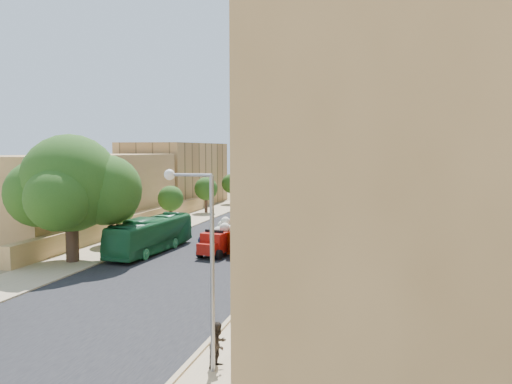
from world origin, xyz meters
The scene contains 35 objects.
ground centered at (0.00, 0.00, 0.00)m, with size 260.00×260.00×0.00m, color #786444.
road_surface centered at (0.00, 30.00, 0.01)m, with size 14.00×140.00×0.01m, color black.
sidewalk_east centered at (9.50, 30.00, 0.01)m, with size 5.00×140.00×0.01m, color tan.
sidewalk_west centered at (-9.50, 30.00, 0.01)m, with size 5.00×140.00×0.01m, color tan.
kerb_east centered at (7.00, 30.00, 0.06)m, with size 0.25×140.00×0.12m, color tan.
kerb_west centered at (-7.00, 30.00, 0.06)m, with size 0.25×140.00×0.12m, color tan.
townhouse_a centered at (15.95, -3.00, 6.41)m, with size 9.00×14.00×16.40m.
townhouse_b centered at (15.95, 11.00, 5.66)m, with size 9.00×14.00×14.90m.
townhouse_c centered at (15.95, 25.00, 6.91)m, with size 9.00×14.00×17.40m.
townhouse_d centered at (15.95, 39.00, 6.16)m, with size 9.00×14.00×15.90m.
corner_block centered at (16.50, -16.50, 7.91)m, with size 9.20×10.20×15.70m.
west_wall centered at (-12.50, 20.00, 0.90)m, with size 1.00×40.00×1.80m, color tan.
west_building_low centered at (-18.00, 18.00, 4.20)m, with size 10.00×28.00×8.40m, color #9D7544.
west_building_mid centered at (-18.00, 44.00, 5.00)m, with size 10.00×22.00×10.00m, color tan.
church centered at (0.00, 78.61, 9.52)m, with size 28.00×22.50×36.30m.
ficus_tree centered at (-9.41, 4.01, 6.05)m, with size 10.24×9.42×10.24m.
street_tree_a centered at (-10.00, 12.00, 3.65)m, with size 3.54×3.54×5.45m.
street_tree_b centered at (-10.00, 24.00, 3.15)m, with size 3.06×3.06×4.71m.
street_tree_c centered at (-10.00, 36.00, 3.40)m, with size 3.30×3.30×5.07m.
street_tree_d centered at (-10.00, 48.00, 3.33)m, with size 3.24×3.24×4.98m.
streetlamp centered at (7.72, -12.00, 5.20)m, with size 2.11×0.44×8.22m.
red_truck centered at (1.17, 9.72, 1.38)m, with size 2.94×5.62×3.14m.
olive_pickup centered at (6.50, 24.39, 0.91)m, with size 2.19×4.58×1.87m.
bus_green_north centered at (-5.04, 8.90, 1.55)m, with size 2.60×11.11×3.09m, color #1F6838.
bus_red_east centered at (4.00, 12.37, 1.22)m, with size 2.05×8.76×2.44m, color #981500.
bus_cream_east centered at (6.50, 27.05, 1.45)m, with size 2.44×10.44×2.91m, color #BCA892.
car_blue_a centered at (-1.41, 15.12, 0.67)m, with size 1.59×3.94×1.34m, color #335C9F.
car_white_a centered at (-0.50, 32.66, 0.58)m, with size 1.23×3.53×1.16m, color silver.
car_cream centered at (2.35, 29.08, 0.62)m, with size 2.06×4.47×1.24m, color #FFF8AD.
car_dkblue centered at (-5.00, 41.49, 0.69)m, with size 1.92×4.73×1.37m, color navy.
car_white_b centered at (3.64, 41.52, 0.66)m, with size 1.55×3.85×1.31m, color silver.
car_blue_b centered at (-1.84, 56.58, 0.61)m, with size 1.30×3.71×1.22m, color teal.
pedestrian_a centered at (10.43, 7.45, 0.78)m, with size 0.57×0.38×1.57m, color #28232B.
pedestrian_b centered at (8.27, -11.55, 0.96)m, with size 0.93×0.72×1.91m, color black.
pedestrian_c centered at (7.77, 15.86, 0.93)m, with size 1.09×0.45×1.86m, color #34333C.
Camera 1 is at (14.89, -30.52, 9.02)m, focal length 35.00 mm.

